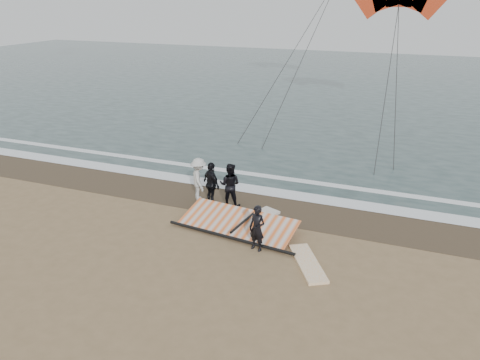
# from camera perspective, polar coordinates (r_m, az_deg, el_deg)

# --- Properties ---
(ground) EXTENTS (120.00, 120.00, 0.00)m
(ground) POSITION_cam_1_polar(r_m,az_deg,el_deg) (14.79, -0.64, -10.34)
(ground) COLOR #8C704C
(ground) RESTS_ON ground
(sea) EXTENTS (120.00, 54.00, 0.02)m
(sea) POSITION_cam_1_polar(r_m,az_deg,el_deg) (45.54, 15.39, 11.03)
(sea) COLOR #233838
(sea) RESTS_ON ground
(wet_sand) EXTENTS (120.00, 2.80, 0.01)m
(wet_sand) POSITION_cam_1_polar(r_m,az_deg,el_deg) (18.53, 4.58, -3.40)
(wet_sand) COLOR #4C3D2B
(wet_sand) RESTS_ON ground
(foam_near) EXTENTS (120.00, 0.90, 0.01)m
(foam_near) POSITION_cam_1_polar(r_m,az_deg,el_deg) (19.75, 5.78, -1.73)
(foam_near) COLOR white
(foam_near) RESTS_ON sea
(foam_far) EXTENTS (120.00, 0.45, 0.01)m
(foam_far) POSITION_cam_1_polar(r_m,az_deg,el_deg) (21.27, 7.04, -0.03)
(foam_far) COLOR white
(foam_far) RESTS_ON sea
(man_main) EXTENTS (0.65, 0.51, 1.57)m
(man_main) POSITION_cam_1_polar(r_m,az_deg,el_deg) (15.25, 2.09, -5.90)
(man_main) COLOR black
(man_main) RESTS_ON ground
(board_white) EXTENTS (1.70, 2.27, 0.09)m
(board_white) POSITION_cam_1_polar(r_m,az_deg,el_deg) (14.95, 8.26, -10.00)
(board_white) COLOR white
(board_white) RESTS_ON ground
(board_cream) EXTENTS (1.71, 2.74, 0.11)m
(board_cream) POSITION_cam_1_polar(r_m,az_deg,el_deg) (17.33, 1.18, -5.01)
(board_cream) COLOR beige
(board_cream) RESTS_ON ground
(trio_cluster) EXTENTS (2.47, 1.43, 1.79)m
(trio_cluster) POSITION_cam_1_polar(r_m,az_deg,el_deg) (18.62, -3.44, -0.28)
(trio_cluster) COLOR black
(trio_cluster) RESTS_ON ground
(sail_rig) EXTENTS (4.84, 2.24, 0.52)m
(sail_rig) POSITION_cam_1_polar(r_m,az_deg,el_deg) (16.85, -0.34, -5.29)
(sail_rig) COLOR black
(sail_rig) RESTS_ON ground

